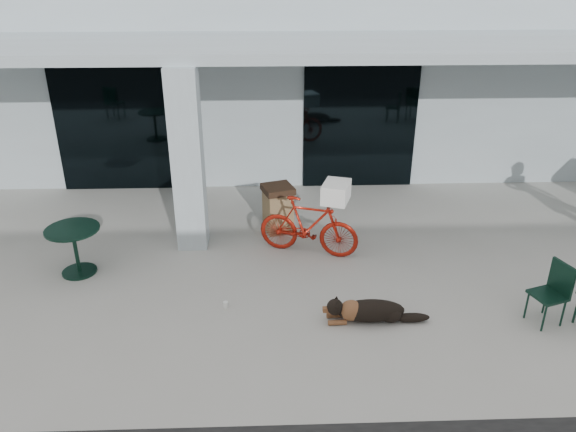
{
  "coord_description": "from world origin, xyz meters",
  "views": [
    {
      "loc": [
        -0.15,
        -6.58,
        4.71
      ],
      "look_at": [
        0.14,
        1.29,
        1.0
      ],
      "focal_mm": 35.0,
      "sensor_mm": 36.0,
      "label": 1
    }
  ],
  "objects_px": {
    "cafe_table_near": "(76,251)",
    "cafe_chair_far_b": "(548,294)",
    "bicycle": "(309,226)",
    "trash_receptacle": "(278,208)",
    "dog": "(371,310)"
  },
  "relations": [
    {
      "from": "cafe_table_near",
      "to": "trash_receptacle",
      "type": "height_order",
      "value": "trash_receptacle"
    },
    {
      "from": "cafe_table_near",
      "to": "cafe_chair_far_b",
      "type": "relative_size",
      "value": 0.93
    },
    {
      "from": "bicycle",
      "to": "dog",
      "type": "height_order",
      "value": "bicycle"
    },
    {
      "from": "bicycle",
      "to": "cafe_table_near",
      "type": "bearing_deg",
      "value": 116.17
    },
    {
      "from": "cafe_table_near",
      "to": "trash_receptacle",
      "type": "relative_size",
      "value": 0.96
    },
    {
      "from": "cafe_table_near",
      "to": "trash_receptacle",
      "type": "distance_m",
      "value": 3.55
    },
    {
      "from": "trash_receptacle",
      "to": "cafe_chair_far_b",
      "type": "bearing_deg",
      "value": -39.51
    },
    {
      "from": "dog",
      "to": "cafe_chair_far_b",
      "type": "distance_m",
      "value": 2.43
    },
    {
      "from": "cafe_chair_far_b",
      "to": "dog",
      "type": "bearing_deg",
      "value": -111.5
    },
    {
      "from": "cafe_chair_far_b",
      "to": "trash_receptacle",
      "type": "height_order",
      "value": "cafe_chair_far_b"
    },
    {
      "from": "bicycle",
      "to": "dog",
      "type": "xyz_separation_m",
      "value": [
        0.74,
        -2.0,
        -0.33
      ]
    },
    {
      "from": "cafe_table_near",
      "to": "cafe_chair_far_b",
      "type": "xyz_separation_m",
      "value": [
        6.91,
        -1.6,
        0.06
      ]
    },
    {
      "from": "bicycle",
      "to": "trash_receptacle",
      "type": "bearing_deg",
      "value": 47.42
    },
    {
      "from": "trash_receptacle",
      "to": "bicycle",
      "type": "bearing_deg",
      "value": -60.93
    },
    {
      "from": "bicycle",
      "to": "trash_receptacle",
      "type": "xyz_separation_m",
      "value": [
        -0.5,
        0.9,
        -0.07
      ]
    }
  ]
}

